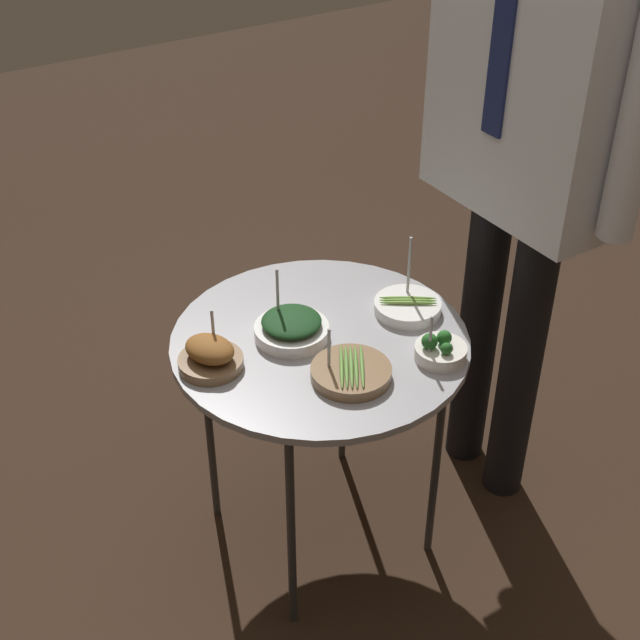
% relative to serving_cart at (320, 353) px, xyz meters
% --- Properties ---
extents(ground_plane, '(8.00, 8.00, 0.00)m').
position_rel_serving_cart_xyz_m(ground_plane, '(0.00, 0.00, -0.60)').
color(ground_plane, black).
extents(serving_cart, '(0.69, 0.69, 0.64)m').
position_rel_serving_cart_xyz_m(serving_cart, '(0.00, 0.00, 0.00)').
color(serving_cart, '#939399').
rests_on(serving_cart, ground_plane).
extents(bowl_broccoli_back_right, '(0.12, 0.12, 0.12)m').
position_rel_serving_cart_xyz_m(bowl_broccoli_back_right, '(0.20, 0.18, 0.07)').
color(bowl_broccoli_back_right, silver).
rests_on(bowl_broccoli_back_right, serving_cart).
extents(bowl_asparagus_mid_left, '(0.16, 0.16, 0.18)m').
position_rel_serving_cart_xyz_m(bowl_asparagus_mid_left, '(0.02, 0.23, 0.06)').
color(bowl_asparagus_mid_left, white).
rests_on(bowl_asparagus_mid_left, serving_cart).
extents(bowl_spinach_front_left, '(0.17, 0.17, 0.16)m').
position_rel_serving_cart_xyz_m(bowl_spinach_front_left, '(-0.04, -0.05, 0.07)').
color(bowl_spinach_front_left, white).
rests_on(bowl_spinach_front_left, serving_cart).
extents(bowl_asparagus_front_right, '(0.18, 0.18, 0.12)m').
position_rel_serving_cart_xyz_m(bowl_asparagus_front_right, '(0.16, -0.02, 0.06)').
color(bowl_asparagus_front_right, brown).
rests_on(bowl_asparagus_front_right, serving_cart).
extents(bowl_roast_near_rim, '(0.14, 0.14, 0.12)m').
position_rel_serving_cart_xyz_m(bowl_roast_near_rim, '(-0.04, -0.26, 0.07)').
color(bowl_roast_near_rim, brown).
rests_on(bowl_roast_near_rim, serving_cart).
extents(waiter_figure, '(0.64, 0.24, 1.73)m').
position_rel_serving_cart_xyz_m(waiter_figure, '(0.05, 0.53, 0.50)').
color(waiter_figure, black).
rests_on(waiter_figure, ground_plane).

